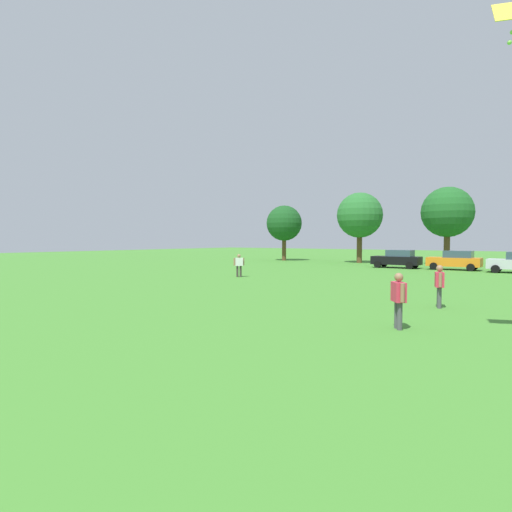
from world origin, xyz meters
TOP-DOWN VIEW (x-y plane):
  - ground_plane at (0.00, 30.00)m, footprint 160.00×160.00m
  - adult_bystander at (4.47, 15.03)m, footprint 0.57×0.67m
  - bystander_near_trees at (4.53, 19.85)m, footprint 0.46×0.76m
  - bystander_midfield at (-10.11, 25.87)m, footprint 0.57×0.61m
  - parked_car_black_0 at (-4.04, 41.95)m, footprint 4.30×2.02m
  - parked_car_orange_1 at (0.85, 42.31)m, footprint 4.30×2.02m
  - tree_far_left at (-20.01, 47.58)m, footprint 4.44×4.44m
  - tree_center at (-10.20, 47.97)m, footprint 5.09×5.09m
  - tree_far_right at (-1.26, 49.25)m, footprint 5.17×5.17m

SIDE VIEW (x-z plane):
  - ground_plane at x=0.00m, z-range 0.00..0.00m
  - parked_car_black_0 at x=-4.04m, z-range 0.02..1.70m
  - parked_car_orange_1 at x=0.85m, z-range 0.02..1.70m
  - bystander_midfield at x=-10.11m, z-range 0.15..1.77m
  - bystander_near_trees at x=4.53m, z-range 0.16..1.82m
  - adult_bystander at x=4.47m, z-range 0.16..1.83m
  - tree_far_left at x=-20.01m, z-range 1.21..8.13m
  - tree_center at x=-10.20m, z-range 1.39..9.33m
  - tree_far_right at x=-1.26m, z-range 1.41..9.47m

